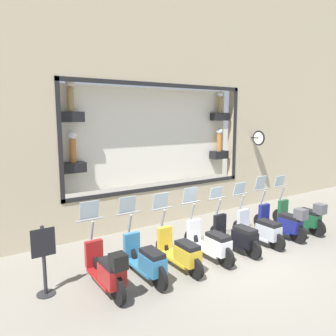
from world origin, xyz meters
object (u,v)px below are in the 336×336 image
scooter_teal_6 (146,260)px  scooter_red_7 (107,270)px  shop_sign_post (44,259)px  scooter_black_3 (237,236)px  scooter_yellow_5 (180,251)px  scooter_navy_1 (283,222)px  scooter_green_0 (302,216)px  scooter_white_4 (210,242)px  scooter_silver_2 (260,229)px

scooter_teal_6 → scooter_red_7: 0.90m
shop_sign_post → scooter_black_3: bearing=-96.9°
scooter_black_3 → shop_sign_post: (0.56, 4.64, 0.32)m
scooter_yellow_5 → scooter_navy_1: bearing=-90.9°
scooter_black_3 → scooter_green_0: bearing=-91.2°
scooter_green_0 → scooter_black_3: size_ratio=1.00×
scooter_navy_1 → scooter_teal_6: scooter_navy_1 is taller
scooter_white_4 → scooter_teal_6: size_ratio=1.00×
scooter_black_3 → shop_sign_post: 4.68m
scooter_teal_6 → scooter_red_7: (-0.05, 0.90, 0.05)m
scooter_black_3 → scooter_white_4: 0.90m
scooter_white_4 → scooter_yellow_5: (-0.00, 0.90, -0.01)m
scooter_navy_1 → scooter_white_4: 2.70m
scooter_white_4 → scooter_yellow_5: bearing=90.2°
scooter_black_3 → scooter_red_7: bearing=90.7°
scooter_silver_2 → scooter_green_0: bearing=-91.8°
scooter_navy_1 → scooter_white_4: bearing=88.7°
scooter_silver_2 → scooter_yellow_5: (0.00, 2.70, 0.00)m
scooter_yellow_5 → shop_sign_post: scooter_yellow_5 is taller
scooter_navy_1 → scooter_silver_2: scooter_navy_1 is taller
scooter_yellow_5 → scooter_black_3: bearing=-90.1°
scooter_green_0 → scooter_teal_6: bearing=89.3°
scooter_green_0 → shop_sign_post: bearing=85.2°
scooter_navy_1 → scooter_teal_6: bearing=89.2°
scooter_navy_1 → scooter_yellow_5: size_ratio=1.00×
scooter_green_0 → scooter_navy_1: 0.90m
scooter_black_3 → scooter_red_7: 3.60m
scooter_green_0 → scooter_red_7: scooter_red_7 is taller
scooter_white_4 → shop_sign_post: bearing=81.6°
scooter_green_0 → scooter_red_7: 6.30m
scooter_navy_1 → scooter_red_7: scooter_red_7 is taller
scooter_silver_2 → scooter_white_4: 1.80m
scooter_silver_2 → scooter_black_3: size_ratio=1.00×
scooter_white_4 → scooter_silver_2: bearing=-90.2°
scooter_white_4 → scooter_teal_6: scooter_teal_6 is taller
scooter_yellow_5 → shop_sign_post: (0.56, 2.83, 0.32)m
scooter_navy_1 → scooter_white_4: size_ratio=1.00×
scooter_yellow_5 → scooter_teal_6: scooter_teal_6 is taller
shop_sign_post → scooter_red_7: bearing=-120.3°
scooter_silver_2 → shop_sign_post: scooter_silver_2 is taller
scooter_green_0 → scooter_yellow_5: 4.50m
scooter_silver_2 → scooter_white_4: bearing=89.8°
scooter_yellow_5 → shop_sign_post: 2.91m
scooter_red_7 → scooter_silver_2: bearing=-89.4°
scooter_yellow_5 → shop_sign_post: bearing=78.9°
scooter_green_0 → shop_sign_post: size_ratio=1.28×
scooter_navy_1 → scooter_black_3: 1.80m
scooter_green_0 → scooter_red_7: bearing=89.9°
scooter_green_0 → scooter_navy_1: (0.00, 0.90, 0.00)m
scooter_red_7 → shop_sign_post: size_ratio=1.29×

